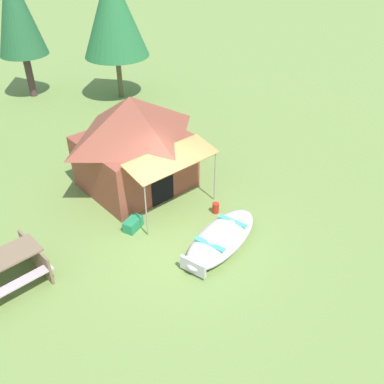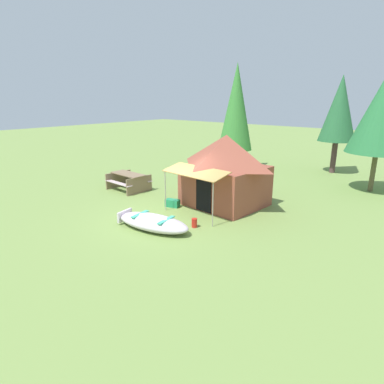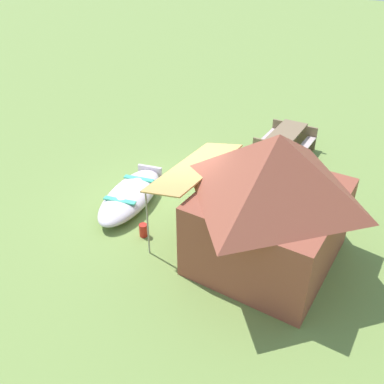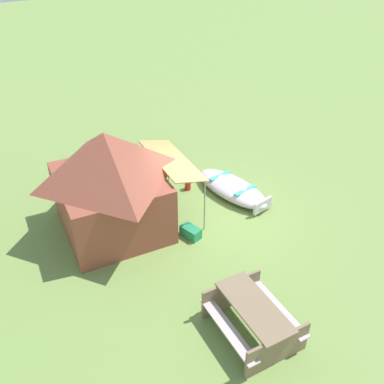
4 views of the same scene
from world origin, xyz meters
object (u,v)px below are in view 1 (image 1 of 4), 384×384
at_px(pine_tree_back_right, 113,12).
at_px(pine_tree_far_center, 15,10).
at_px(picnic_table, 1,270).
at_px(cooler_box, 133,224).
at_px(beached_rowboat, 221,238).
at_px(canvas_cabin_tent, 134,142).
at_px(fuel_can, 216,208).

height_order(pine_tree_back_right, pine_tree_far_center, pine_tree_far_center).
distance_m(picnic_table, cooler_box, 3.38).
bearing_deg(picnic_table, beached_rowboat, -30.53).
distance_m(canvas_cabin_tent, pine_tree_back_right, 7.63).
xyz_separation_m(fuel_can, pine_tree_far_center, (0.83, 11.70, 3.47)).
height_order(cooler_box, fuel_can, fuel_can).
xyz_separation_m(picnic_table, fuel_can, (5.40, -1.59, -0.34)).
relative_size(pine_tree_back_right, pine_tree_far_center, 0.97).
xyz_separation_m(pine_tree_back_right, pine_tree_far_center, (-2.68, 2.93, 0.07)).
relative_size(beached_rowboat, pine_tree_far_center, 0.52).
height_order(picnic_table, pine_tree_back_right, pine_tree_back_right).
bearing_deg(canvas_cabin_tent, cooler_box, -132.45).
bearing_deg(fuel_can, cooler_box, 151.93).
bearing_deg(beached_rowboat, picnic_table, 149.47).
distance_m(beached_rowboat, pine_tree_far_center, 13.28).
bearing_deg(picnic_table, canvas_cabin_tent, 12.93).
relative_size(beached_rowboat, fuel_can, 9.17).
bearing_deg(pine_tree_back_right, pine_tree_far_center, 132.47).
height_order(beached_rowboat, pine_tree_back_right, pine_tree_back_right).
bearing_deg(cooler_box, fuel_can, -28.07).
bearing_deg(pine_tree_back_right, fuel_can, -111.83).
height_order(beached_rowboat, canvas_cabin_tent, canvas_cabin_tent).
height_order(canvas_cabin_tent, picnic_table, canvas_cabin_tent).
relative_size(beached_rowboat, picnic_table, 1.52).
height_order(fuel_can, pine_tree_far_center, pine_tree_far_center).
height_order(canvas_cabin_tent, pine_tree_far_center, pine_tree_far_center).
bearing_deg(beached_rowboat, pine_tree_far_center, 81.97).
distance_m(beached_rowboat, canvas_cabin_tent, 3.93).
xyz_separation_m(canvas_cabin_tent, cooler_box, (-1.45, -1.59, -1.33)).
relative_size(canvas_cabin_tent, fuel_can, 12.33).
bearing_deg(cooler_box, pine_tree_far_center, 74.71).
bearing_deg(canvas_cabin_tent, fuel_can, -77.19).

